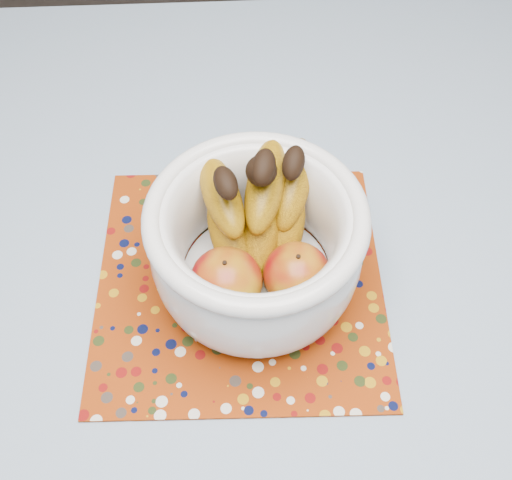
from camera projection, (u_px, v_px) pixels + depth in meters
table at (269, 358)px, 0.77m from camera, size 1.20×1.20×0.75m
tablecloth at (270, 329)px, 0.71m from camera, size 1.32×1.32×0.01m
placemat at (240, 280)px, 0.74m from camera, size 0.36×0.36×0.00m
fruit_bowl at (258, 237)px, 0.67m from camera, size 0.24×0.25×0.19m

